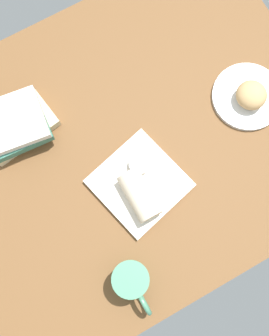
% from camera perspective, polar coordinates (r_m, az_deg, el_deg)
% --- Properties ---
extents(dining_table, '(1.10, 0.90, 0.04)m').
position_cam_1_polar(dining_table, '(1.18, -0.43, 3.42)').
color(dining_table, brown).
rests_on(dining_table, ground).
extents(round_plate, '(0.20, 0.20, 0.01)m').
position_cam_1_polar(round_plate, '(1.24, 15.00, 9.30)').
color(round_plate, white).
rests_on(round_plate, dining_table).
extents(scone_pastry, '(0.11, 0.11, 0.06)m').
position_cam_1_polar(scone_pastry, '(1.20, 15.52, 9.47)').
color(scone_pastry, tan).
rests_on(scone_pastry, round_plate).
extents(square_plate, '(0.26, 0.26, 0.02)m').
position_cam_1_polar(square_plate, '(1.13, 0.66, -2.08)').
color(square_plate, silver).
rests_on(square_plate, dining_table).
extents(sauce_cup, '(0.06, 0.06, 0.03)m').
position_cam_1_polar(sauce_cup, '(1.12, 0.66, 0.54)').
color(sauce_cup, silver).
rests_on(sauce_cup, square_plate).
extents(breakfast_wrap, '(0.07, 0.13, 0.06)m').
position_cam_1_polar(breakfast_wrap, '(1.08, 0.70, -3.72)').
color(breakfast_wrap, beige).
rests_on(breakfast_wrap, square_plate).
extents(book_stack, '(0.21, 0.17, 0.09)m').
position_cam_1_polar(book_stack, '(1.18, -15.86, 5.51)').
color(book_stack, beige).
rests_on(book_stack, dining_table).
extents(coffee_mug, '(0.09, 0.14, 0.10)m').
position_cam_1_polar(coffee_mug, '(1.07, -0.42, -14.92)').
color(coffee_mug, '#4C8C6B').
rests_on(coffee_mug, dining_table).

